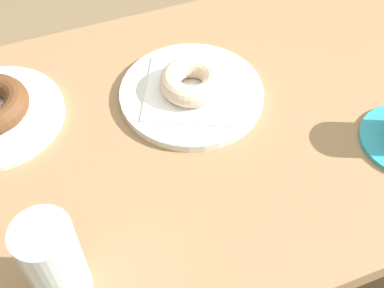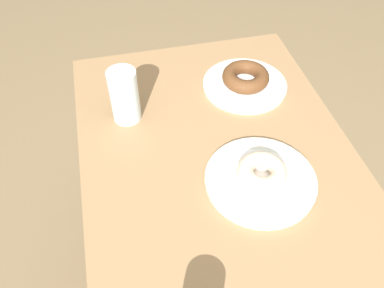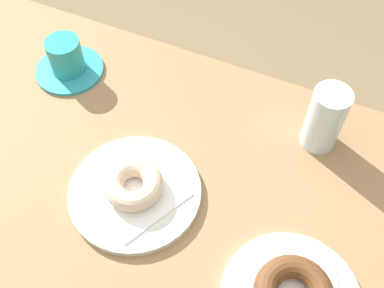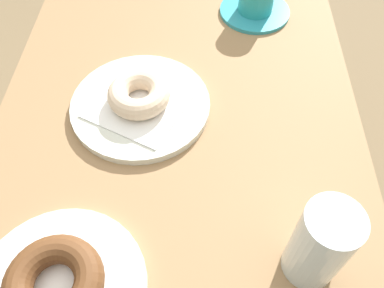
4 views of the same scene
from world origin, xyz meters
name	(u,v)px [view 1 (image 1 of 4)]	position (x,y,z in m)	size (l,w,h in m)	color
table	(258,143)	(0.00, 0.00, 0.65)	(1.27, 0.62, 0.74)	#94704B
plate_sugar_ring	(192,93)	(0.10, -0.06, 0.75)	(0.24, 0.24, 0.01)	silver
napkin_sugar_ring	(192,90)	(0.10, -0.06, 0.76)	(0.15, 0.15, 0.00)	white
donut_sugar_ring	(192,81)	(0.10, -0.06, 0.78)	(0.11, 0.11, 0.04)	beige
water_glass	(53,261)	(0.37, 0.19, 0.81)	(0.07, 0.07, 0.14)	silver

